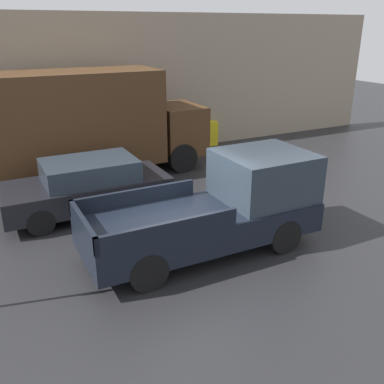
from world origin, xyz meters
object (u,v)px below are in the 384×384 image
at_px(car, 87,186).
at_px(delivery_truck, 93,122).
at_px(newspaper_box, 211,133).
at_px(pickup_truck, 222,207).

distance_m(car, delivery_truck, 3.43).
relative_size(car, newspaper_box, 4.27).
bearing_deg(newspaper_box, pickup_truck, -118.09).
bearing_deg(car, pickup_truck, -56.14).
relative_size(pickup_truck, car, 1.20).
relative_size(car, delivery_truck, 0.63).
bearing_deg(newspaper_box, car, -144.35).
height_order(car, newspaper_box, car).
bearing_deg(pickup_truck, delivery_truck, 100.85).
distance_m(pickup_truck, newspaper_box, 9.39).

